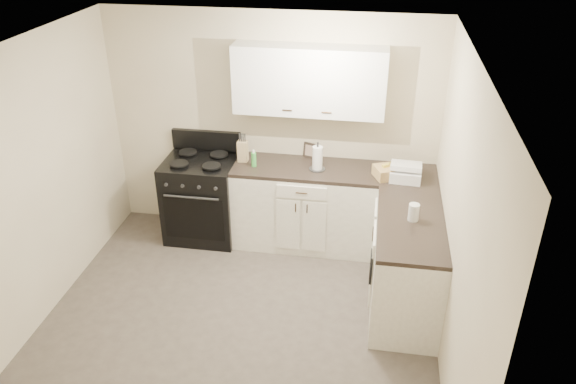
% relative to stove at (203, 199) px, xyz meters
% --- Properties ---
extents(floor, '(3.60, 3.60, 0.00)m').
position_rel_stove_xyz_m(floor, '(0.74, -1.48, -0.46)').
color(floor, '#473F38').
rests_on(floor, ground).
extents(ceiling, '(3.60, 3.60, 0.00)m').
position_rel_stove_xyz_m(ceiling, '(0.74, -1.48, 2.04)').
color(ceiling, white).
rests_on(ceiling, wall_back).
extents(wall_back, '(3.60, 0.00, 3.60)m').
position_rel_stove_xyz_m(wall_back, '(0.74, 0.32, 0.79)').
color(wall_back, beige).
rests_on(wall_back, ground).
extents(wall_right, '(0.00, 3.60, 3.60)m').
position_rel_stove_xyz_m(wall_right, '(2.54, -1.48, 0.79)').
color(wall_right, beige).
rests_on(wall_right, ground).
extents(wall_left, '(0.00, 3.60, 3.60)m').
position_rel_stove_xyz_m(wall_left, '(-1.06, -1.48, 0.79)').
color(wall_left, beige).
rests_on(wall_left, ground).
extents(wall_front, '(3.60, 0.00, 3.60)m').
position_rel_stove_xyz_m(wall_front, '(0.74, -3.28, 0.79)').
color(wall_front, beige).
rests_on(wall_front, ground).
extents(base_cabinets_back, '(1.55, 0.60, 0.90)m').
position_rel_stove_xyz_m(base_cabinets_back, '(1.17, 0.02, -0.01)').
color(base_cabinets_back, white).
rests_on(base_cabinets_back, floor).
extents(base_cabinets_right, '(0.60, 1.90, 0.90)m').
position_rel_stove_xyz_m(base_cabinets_right, '(2.24, -0.63, -0.01)').
color(base_cabinets_right, white).
rests_on(base_cabinets_right, floor).
extents(countertop_back, '(1.55, 0.60, 0.04)m').
position_rel_stove_xyz_m(countertop_back, '(1.17, 0.02, 0.46)').
color(countertop_back, black).
rests_on(countertop_back, base_cabinets_back).
extents(countertop_right, '(0.60, 1.90, 0.04)m').
position_rel_stove_xyz_m(countertop_right, '(2.24, -0.63, 0.46)').
color(countertop_right, black).
rests_on(countertop_right, base_cabinets_right).
extents(upper_cabinets, '(1.55, 0.30, 0.70)m').
position_rel_stove_xyz_m(upper_cabinets, '(1.17, 0.18, 1.38)').
color(upper_cabinets, white).
rests_on(upper_cabinets, wall_back).
extents(stove, '(0.78, 0.67, 0.95)m').
position_rel_stove_xyz_m(stove, '(0.00, 0.00, 0.00)').
color(stove, black).
rests_on(stove, floor).
extents(knife_block, '(0.10, 0.09, 0.23)m').
position_rel_stove_xyz_m(knife_block, '(0.47, 0.07, 0.59)').
color(knife_block, tan).
rests_on(knife_block, countertop_back).
extents(paper_towel, '(0.13, 0.13, 0.26)m').
position_rel_stove_xyz_m(paper_towel, '(1.29, -0.01, 0.61)').
color(paper_towel, white).
rests_on(paper_towel, countertop_back).
extents(soap_bottle, '(0.06, 0.06, 0.16)m').
position_rel_stove_xyz_m(soap_bottle, '(0.62, -0.04, 0.56)').
color(soap_bottle, green).
rests_on(soap_bottle, countertop_back).
extents(picture_frame, '(0.14, 0.08, 0.17)m').
position_rel_stove_xyz_m(picture_frame, '(1.17, 0.28, 0.56)').
color(picture_frame, black).
rests_on(picture_frame, countertop_back).
extents(wicker_basket, '(0.41, 0.35, 0.11)m').
position_rel_stove_xyz_m(wicker_basket, '(2.06, -0.05, 0.54)').
color(wicker_basket, tan).
rests_on(wicker_basket, countertop_right).
extents(countertop_grill, '(0.33, 0.31, 0.11)m').
position_rel_stove_xyz_m(countertop_grill, '(2.20, -0.08, 0.54)').
color(countertop_grill, white).
rests_on(countertop_grill, countertop_right).
extents(glass_jar, '(0.12, 0.12, 0.16)m').
position_rel_stove_xyz_m(glass_jar, '(2.25, -0.89, 0.56)').
color(glass_jar, silver).
rests_on(glass_jar, countertop_right).
extents(oven_mitt_near, '(0.02, 0.16, 0.28)m').
position_rel_stove_xyz_m(oven_mitt_near, '(1.92, -1.08, 0.06)').
color(oven_mitt_near, black).
rests_on(oven_mitt_near, base_cabinets_right).
extents(oven_mitt_far, '(0.02, 0.14, 0.24)m').
position_rel_stove_xyz_m(oven_mitt_far, '(1.92, -0.95, 0.01)').
color(oven_mitt_far, black).
rests_on(oven_mitt_far, base_cabinets_right).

